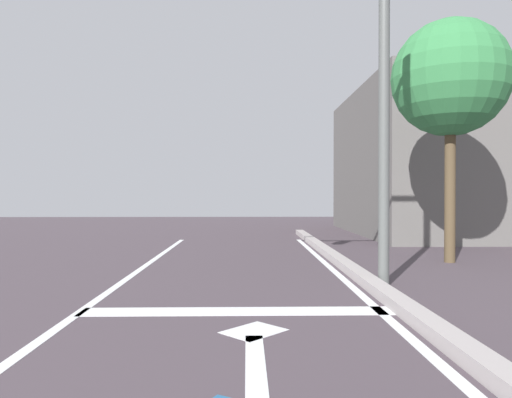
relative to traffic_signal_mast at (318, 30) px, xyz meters
name	(u,v)px	position (x,y,z in m)	size (l,w,h in m)	color
lane_line_center	(15,358)	(-2.93, -3.01, -3.72)	(0.12, 20.00, 0.01)	silver
lane_line_curbside	(430,355)	(0.48, -3.01, -3.72)	(0.12, 20.00, 0.01)	silver
stop_bar	(237,311)	(-1.15, -1.50, -3.72)	(3.56, 0.40, 0.01)	silver
lane_arrow_stem	(255,362)	(-0.97, -3.13, -3.72)	(0.16, 1.40, 0.01)	silver
lane_arrow_head	(254,331)	(-0.97, -2.28, -3.72)	(0.56, 0.44, 0.01)	silver
curb_strip	(460,347)	(0.73, -3.01, -3.65)	(0.24, 24.00, 0.14)	#A69D9B
traffic_signal_mast	(318,30)	(0.00, 0.00, 0.00)	(3.88, 0.34, 5.31)	#545856
roadside_tree	(450,79)	(2.95, 2.32, -0.13)	(2.27, 2.27, 4.75)	brown
building_block	(475,162)	(6.70, 9.03, -1.31)	(8.13, 8.03, 4.83)	#5E5B58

